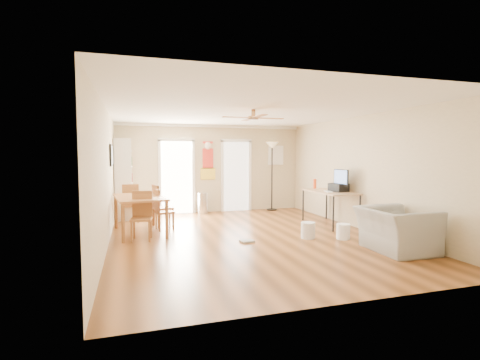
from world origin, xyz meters
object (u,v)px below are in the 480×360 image
object	(u,v)px
dining_chair_near	(141,216)
wastebasket_b	(343,231)
dining_table	(140,215)
computer_desk	(330,208)
bookshelf	(124,179)
dining_chair_right_b	(165,210)
dining_chair_far	(131,203)
dining_chair_right_a	(163,206)
trash_can	(203,203)
wastebasket_a	(308,230)
printer	(338,187)
armchair	(396,230)
torchiere_lamp	(272,176)

from	to	relation	value
dining_chair_near	wastebasket_b	size ratio (longest dim) A/B	3.11
dining_table	wastebasket_b	distance (m)	4.31
computer_desk	wastebasket_b	bearing A→B (deg)	-110.63
bookshelf	dining_chair_right_b	xyz separation A→B (m)	(0.92, -1.82, -0.61)
bookshelf	dining_chair_far	distance (m)	0.86
dining_chair_right_a	wastebasket_b	bearing A→B (deg)	-139.39
trash_can	dining_table	bearing A→B (deg)	-129.62
dining_chair_right_a	computer_desk	xyz separation A→B (m)	(3.92, -0.98, -0.08)
dining_chair_right_a	wastebasket_a	distance (m)	3.48
dining_chair_right_a	wastebasket_b	world-z (taller)	dining_chair_right_a
dining_chair_near	wastebasket_b	distance (m)	4.08
bookshelf	wastebasket_a	bearing A→B (deg)	-44.42
wastebasket_a	bookshelf	bearing A→B (deg)	135.92
printer	wastebasket_b	bearing A→B (deg)	-129.15
wastebasket_a	armchair	size ratio (longest dim) A/B	0.28
dining_chair_right_b	dining_chair_far	size ratio (longest dim) A/B	0.95
dining_chair_far	armchair	bearing A→B (deg)	136.93
dining_chair_far	wastebasket_a	size ratio (longest dim) A/B	2.92
dining_chair_right_a	computer_desk	size ratio (longest dim) A/B	0.64
wastebasket_a	wastebasket_b	xyz separation A→B (m)	(0.65, -0.27, -0.01)
bookshelf	wastebasket_a	distance (m)	5.16
dining_chair_right_a	dining_chair_near	bearing A→B (deg)	143.55
trash_can	torchiere_lamp	distance (m)	2.30
armchair	wastebasket_b	bearing A→B (deg)	20.58
dining_chair_far	wastebasket_a	distance (m)	4.54
bookshelf	printer	distance (m)	5.58
bookshelf	computer_desk	xyz separation A→B (m)	(4.83, -2.39, -0.65)
trash_can	computer_desk	world-z (taller)	computer_desk
dining_chair_right_b	printer	distance (m)	4.14
dining_table	torchiere_lamp	bearing A→B (deg)	29.18
dining_chair_right_a	torchiere_lamp	bearing A→B (deg)	-79.28
dining_chair_near	dining_chair_far	distance (m)	2.10
torchiere_lamp	armchair	distance (m)	5.11
wastebasket_b	armchair	distance (m)	1.16
dining_chair_far	printer	xyz separation A→B (m)	(4.79, -1.93, 0.44)
dining_chair_right_a	trash_can	world-z (taller)	dining_chair_right_a
dining_table	wastebasket_a	distance (m)	3.61
dining_chair_right_b	computer_desk	size ratio (longest dim) A/B	0.60
bookshelf	torchiere_lamp	world-z (taller)	bookshelf
dining_chair_near	dining_chair_right_b	bearing A→B (deg)	67.75
printer	torchiere_lamp	bearing A→B (deg)	91.62
dining_table	dining_chair_far	world-z (taller)	dining_chair_far
dining_chair_right_a	dining_chair_right_b	xyz separation A→B (m)	(0.00, -0.42, -0.04)
wastebasket_b	armchair	world-z (taller)	armchair
wastebasket_a	dining_table	bearing A→B (deg)	155.59
computer_desk	dining_chair_right_b	bearing A→B (deg)	171.80
dining_chair_right_b	wastebasket_b	size ratio (longest dim) A/B	2.95
computer_desk	dining_chair_right_a	bearing A→B (deg)	165.94
dining_table	dining_chair_near	distance (m)	0.67
printer	armchair	xyz separation A→B (m)	(-0.30, -2.33, -0.54)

